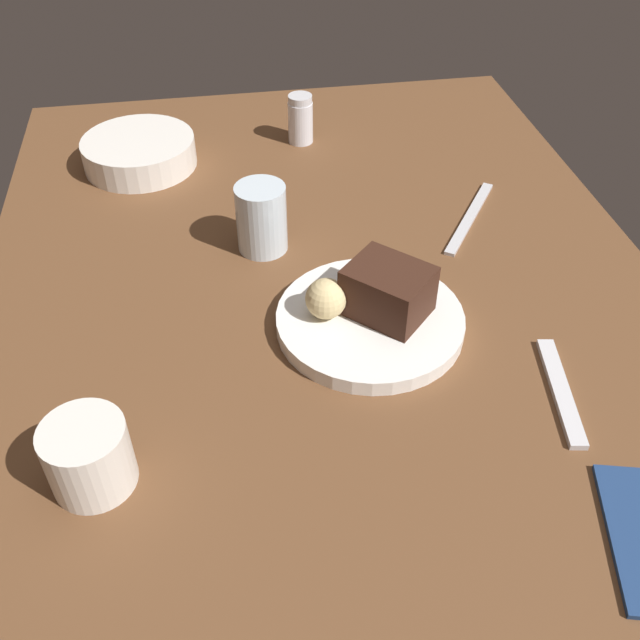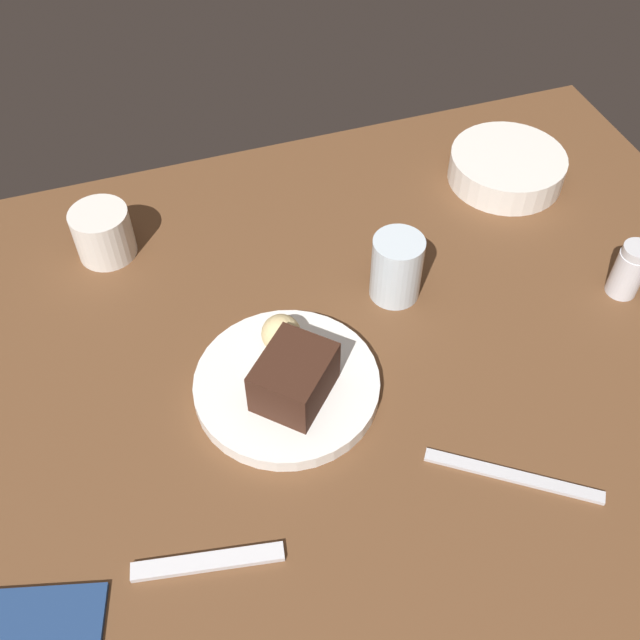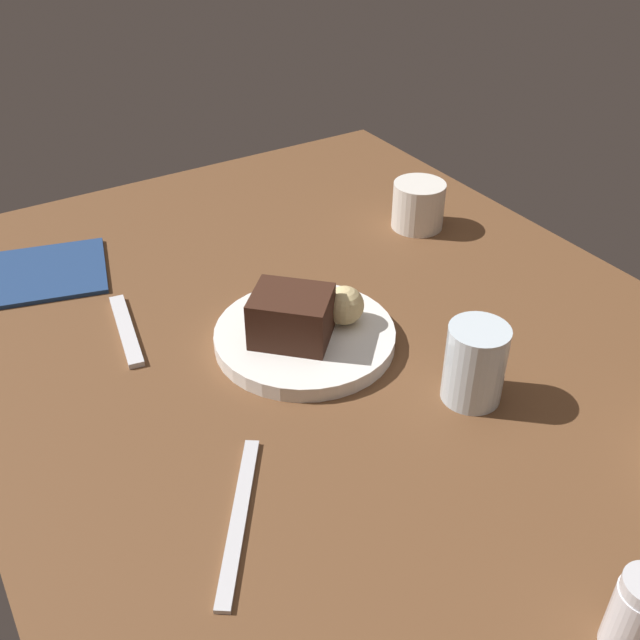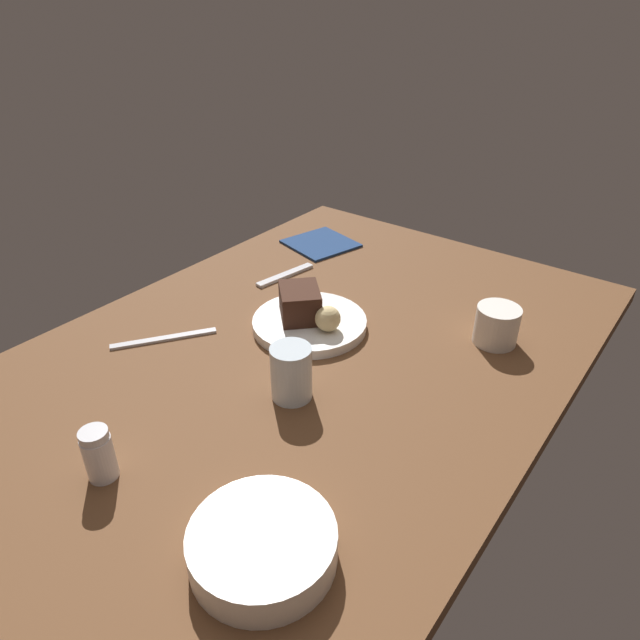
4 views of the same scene
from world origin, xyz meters
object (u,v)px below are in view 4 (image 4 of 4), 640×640
object	(u,v)px
chocolate_cake_slice	(300,303)
water_glass	(291,373)
side_bowl	(263,545)
dessert_spoon	(285,275)
salt_shaker	(99,454)
folded_napkin	(321,244)
dessert_plate	(310,323)
coffee_cup	(497,325)
bread_roll	(328,319)
butter_knife	(164,339)

from	to	relation	value
chocolate_cake_slice	water_glass	distance (cm)	21.27
side_bowl	dessert_spoon	bearing A→B (deg)	38.38
chocolate_cake_slice	side_bowl	xyz separation A→B (cm)	(-41.86, -28.57, -2.64)
salt_shaker	folded_napkin	world-z (taller)	salt_shaker
dessert_plate	dessert_spoon	distance (cm)	21.99
water_glass	coffee_cup	distance (cm)	39.32
dessert_plate	chocolate_cake_slice	xyz separation A→B (cm)	(-0.39, 1.95, 3.89)
chocolate_cake_slice	coffee_cup	distance (cm)	35.93
bread_roll	water_glass	xyz separation A→B (cm)	(-16.77, -5.44, 0.30)
chocolate_cake_slice	bread_roll	bearing A→B (deg)	-94.40
water_glass	side_bowl	bearing A→B (deg)	-146.57
water_glass	side_bowl	size ratio (longest dim) A/B	0.53
salt_shaker	water_glass	size ratio (longest dim) A/B	0.86
water_glass	folded_napkin	world-z (taller)	water_glass
coffee_cup	chocolate_cake_slice	bearing A→B (deg)	118.12
dessert_spoon	butter_knife	distance (cm)	32.96
dessert_plate	coffee_cup	bearing A→B (deg)	-60.91
water_glass	folded_napkin	bearing A→B (deg)	32.91
chocolate_cake_slice	folded_napkin	world-z (taller)	chocolate_cake_slice
butter_knife	folded_napkin	xyz separation A→B (cm)	(51.53, 3.21, 0.05)
dessert_spoon	dessert_plate	bearing A→B (deg)	62.59
side_bowl	water_glass	bearing A→B (deg)	33.43
coffee_cup	folded_napkin	bearing A→B (deg)	73.30
folded_napkin	dessert_spoon	bearing A→B (deg)	-166.96
dessert_spoon	chocolate_cake_slice	bearing A→B (deg)	58.43
chocolate_cake_slice	folded_napkin	bearing A→B (deg)	31.44
chocolate_cake_slice	butter_knife	distance (cm)	25.75
chocolate_cake_slice	water_glass	world-z (taller)	water_glass
bread_roll	side_bowl	xyz separation A→B (cm)	(-41.33, -21.65, -2.02)
coffee_cup	dessert_spoon	bearing A→B (deg)	93.82
water_glass	butter_knife	bearing A→B (deg)	93.67
chocolate_cake_slice	water_glass	bearing A→B (deg)	-144.46
dessert_plate	folded_napkin	bearing A→B (deg)	34.22
dessert_spoon	folded_napkin	size ratio (longest dim) A/B	1.01
water_glass	coffee_cup	size ratio (longest dim) A/B	1.16
chocolate_cake_slice	water_glass	xyz separation A→B (cm)	(-17.31, -12.36, -0.32)
side_bowl	folded_napkin	world-z (taller)	side_bowl
water_glass	dessert_plate	bearing A→B (deg)	30.46
chocolate_cake_slice	salt_shaker	world-z (taller)	same
salt_shaker	dessert_spoon	distance (cm)	62.22
salt_shaker	butter_knife	world-z (taller)	salt_shaker
side_bowl	butter_knife	distance (cm)	50.58
butter_knife	water_glass	bearing A→B (deg)	128.32
chocolate_cake_slice	folded_napkin	distance (cm)	38.21
dessert_plate	coffee_cup	world-z (taller)	coffee_cup
chocolate_cake_slice	dessert_spoon	bearing A→B (deg)	48.35
bread_roll	coffee_cup	bearing A→B (deg)	-54.80
salt_shaker	folded_napkin	xyz separation A→B (cm)	(77.84, 23.01, -3.53)
dessert_plate	butter_knife	size ratio (longest dim) A/B	1.13
water_glass	coffee_cup	world-z (taller)	water_glass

